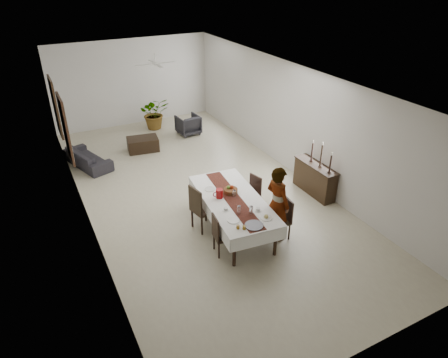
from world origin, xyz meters
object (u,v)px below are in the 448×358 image
red_pitcher (219,194)px  woman (277,203)px  sofa (88,158)px  dining_table_top (233,200)px  sideboard_body (315,179)px

red_pitcher → woman: size_ratio=0.12×
woman → sofa: (-3.15, 5.74, -0.63)m
dining_table_top → red_pitcher: 0.35m
dining_table_top → sideboard_body: bearing=15.2°
red_pitcher → sideboard_body: red_pitcher is taller
woman → sideboard_body: size_ratio=1.29×
dining_table_top → red_pitcher: (-0.25, 0.19, 0.15)m
dining_table_top → woman: size_ratio=1.45×
sofa → woman: bearing=-169.5°
red_pitcher → woman: bearing=-43.0°
red_pitcher → sideboard_body: (3.04, 0.26, -0.52)m
red_pitcher → woman: woman is taller
sofa → sideboard_body: bearing=-149.5°
sideboard_body → red_pitcher: bearing=-175.2°
red_pitcher → sofa: size_ratio=0.12×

